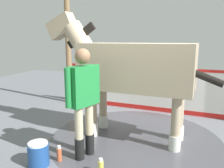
{
  "coord_description": "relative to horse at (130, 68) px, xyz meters",
  "views": [
    {
      "loc": [
        4.13,
        0.7,
        1.88
      ],
      "look_at": [
        0.5,
        -0.39,
        1.13
      ],
      "focal_mm": 36.46,
      "sensor_mm": 36.0,
      "label": 1
    }
  ],
  "objects": [
    {
      "name": "horse",
      "position": [
        0.0,
        0.0,
        0.0
      ],
      "size": [
        1.08,
        3.41,
        2.42
      ],
      "rotation": [
        0.0,
        0.0,
        -1.68
      ],
      "color": "tan",
      "rests_on": "ground"
    },
    {
      "name": "roof_post_near",
      "position": [
        -1.93,
        -2.26,
        0.21
      ],
      "size": [
        0.16,
        0.16,
        3.14
      ],
      "primitive_type": "cylinder",
      "color": "olive",
      "rests_on": "ground"
    },
    {
      "name": "wet_patch",
      "position": [
        0.01,
        0.12,
        -1.36
      ],
      "size": [
        3.28,
        3.28,
        0.0
      ],
      "primitive_type": "cylinder",
      "color": "#4C4C54",
      "rests_on": "ground"
    },
    {
      "name": "wash_bucket",
      "position": [
        1.42,
        -1.08,
        -1.18
      ],
      "size": [
        0.32,
        0.32,
        0.37
      ],
      "color": "#1E478C",
      "rests_on": "ground"
    },
    {
      "name": "bottle_shampoo",
      "position": [
        1.37,
        -0.11,
        -1.25
      ],
      "size": [
        0.08,
        0.08,
        0.24
      ],
      "color": "#D8CC4C",
      "rests_on": "ground"
    },
    {
      "name": "handler",
      "position": [
        0.97,
        -0.52,
        -0.34
      ],
      "size": [
        0.65,
        0.4,
        1.75
      ],
      "rotation": [
        0.0,
        0.0,
        1.17
      ],
      "color": "black",
      "rests_on": "ground"
    },
    {
      "name": "barrier_wall",
      "position": [
        -1.8,
        0.32,
        -0.82
      ],
      "size": [
        0.66,
        5.07,
        1.17
      ],
      "color": "white",
      "rests_on": "ground"
    },
    {
      "name": "bottle_spray",
      "position": [
        1.22,
        -0.85,
        -1.24
      ],
      "size": [
        0.08,
        0.08,
        0.26
      ],
      "color": "#CC5933",
      "rests_on": "ground"
    },
    {
      "name": "ground_plane",
      "position": [
        -0.01,
        0.19,
        -1.37
      ],
      "size": [
        16.0,
        16.0,
        0.02
      ],
      "primitive_type": "cube",
      "color": "slate"
    }
  ]
}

